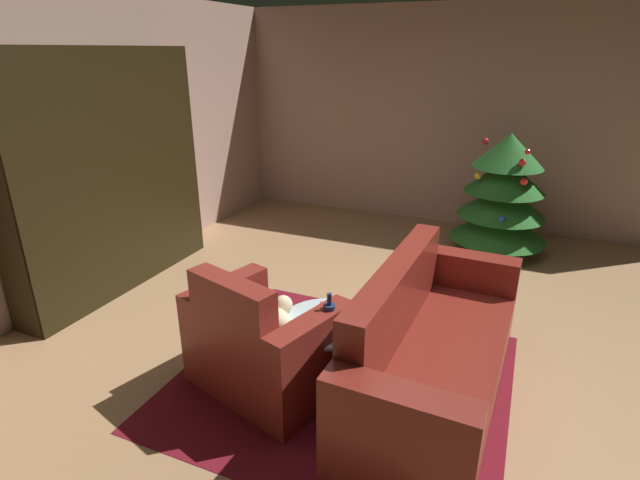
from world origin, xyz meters
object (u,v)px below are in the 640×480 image
object	(u,v)px
coffee_table	(328,328)
book_stack_on_table	(332,313)
couch_red	(430,357)
armchair_red	(263,347)
bottle_on_table	(329,319)
bookshelf_unit	(120,172)
decorated_tree	(503,194)

from	to	relation	value
coffee_table	book_stack_on_table	world-z (taller)	book_stack_on_table
coffee_table	book_stack_on_table	bearing A→B (deg)	90.07
couch_red	coffee_table	world-z (taller)	couch_red
armchair_red	coffee_table	world-z (taller)	armchair_red
couch_red	book_stack_on_table	distance (m)	0.70
armchair_red	bottle_on_table	distance (m)	0.53
bookshelf_unit	decorated_tree	bearing A→B (deg)	33.32
book_stack_on_table	decorated_tree	distance (m)	3.00
bookshelf_unit	coffee_table	distance (m)	2.62
book_stack_on_table	bottle_on_table	distance (m)	0.25
armchair_red	coffee_table	distance (m)	0.45
armchair_red	bottle_on_table	world-z (taller)	armchair_red
couch_red	bookshelf_unit	bearing A→B (deg)	167.71
bookshelf_unit	couch_red	xyz separation A→B (m)	(3.08, -0.67, -0.78)
book_stack_on_table	bookshelf_unit	bearing A→B (deg)	163.72
coffee_table	bottle_on_table	size ratio (longest dim) A/B	2.17
couch_red	coffee_table	distance (m)	0.69
armchair_red	bottle_on_table	size ratio (longest dim) A/B	3.75
bookshelf_unit	book_stack_on_table	bearing A→B (deg)	-16.28
coffee_table	bottle_on_table	distance (m)	0.25
bookshelf_unit	decorated_tree	world-z (taller)	bookshelf_unit
book_stack_on_table	decorated_tree	xyz separation A→B (m)	(0.87, 2.86, 0.17)
couch_red	bottle_on_table	xyz separation A→B (m)	(-0.60, -0.25, 0.27)
armchair_red	book_stack_on_table	bearing A→B (deg)	37.11
couch_red	decorated_tree	size ratio (longest dim) A/B	1.48
armchair_red	bottle_on_table	bearing A→B (deg)	8.24
bookshelf_unit	book_stack_on_table	xyz separation A→B (m)	(2.41, -0.70, -0.59)
armchair_red	book_stack_on_table	size ratio (longest dim) A/B	5.20
coffee_table	decorated_tree	distance (m)	3.06
armchair_red	book_stack_on_table	world-z (taller)	armchair_red
couch_red	book_stack_on_table	size ratio (longest dim) A/B	9.32
bookshelf_unit	decorated_tree	size ratio (longest dim) A/B	1.63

